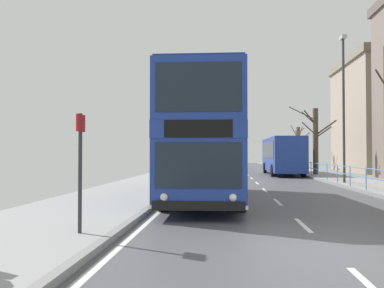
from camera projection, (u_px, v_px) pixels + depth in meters
The scene contains 8 objects.
ground at pixel (291, 247), 7.53m from camera, with size 15.80×140.00×0.20m.
double_decker_bus_main at pixel (205, 140), 15.43m from camera, with size 2.83×10.40×4.43m.
background_bus_far_lane at pixel (282, 155), 34.05m from camera, with size 2.63×9.70×3.11m.
pedestrian_railing_far_kerb at pixel (358, 173), 19.39m from camera, with size 0.05×25.64×1.03m.
bus_stop_sign_near at pixel (80, 159), 8.38m from camera, with size 0.08×0.44×2.49m.
street_lamp_far_side at pixel (344, 98), 22.99m from camera, with size 0.28×0.60×8.43m.
bare_tree_far_00 at pixel (298, 146), 45.62m from camera, with size 2.07×3.14×4.94m.
bare_tree_far_01 at pixel (316, 140), 32.21m from camera, with size 3.52×1.75×5.53m.
Camera 1 is at (-1.96, -7.70, 1.79)m, focal length 37.62 mm.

